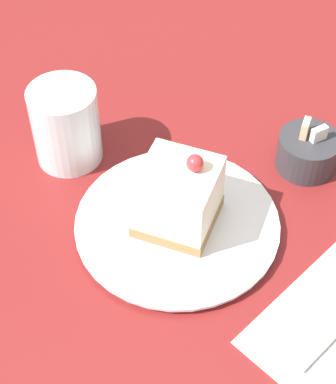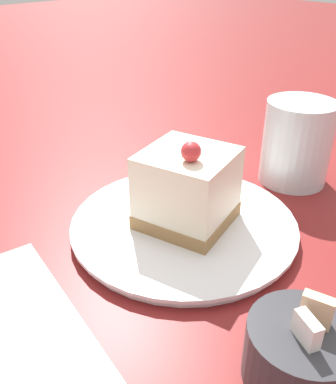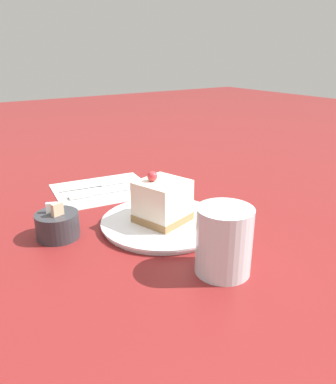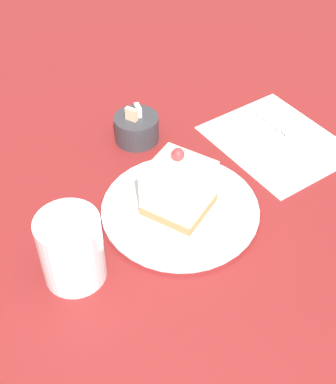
{
  "view_description": "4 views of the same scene",
  "coord_description": "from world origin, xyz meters",
  "px_view_note": "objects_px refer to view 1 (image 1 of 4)",
  "views": [
    {
      "loc": [
        0.25,
        -0.35,
        0.57
      ],
      "look_at": [
        -0.03,
        0.01,
        0.06
      ],
      "focal_mm": 60.0,
      "sensor_mm": 36.0,
      "label": 1
    },
    {
      "loc": [
        0.24,
        0.27,
        0.25
      ],
      "look_at": [
        -0.0,
        0.01,
        0.05
      ],
      "focal_mm": 40.0,
      "sensor_mm": 36.0,
      "label": 2
    },
    {
      "loc": [
        -0.55,
        0.36,
        0.31
      ],
      "look_at": [
        -0.03,
        0.01,
        0.07
      ],
      "focal_mm": 35.0,
      "sensor_mm": 36.0,
      "label": 3
    },
    {
      "loc": [
        -0.4,
        -0.37,
        0.57
      ],
      "look_at": [
        -0.04,
        0.02,
        0.05
      ],
      "focal_mm": 50.0,
      "sensor_mm": 36.0,
      "label": 4
    }
  ],
  "objects_px": {
    "plate": "(177,224)",
    "sugar_bowl": "(308,151)",
    "cake_slice": "(178,197)",
    "drinking_glass": "(66,125)"
  },
  "relations": [
    {
      "from": "sugar_bowl",
      "to": "cake_slice",
      "type": "bearing_deg",
      "value": -110.64
    },
    {
      "from": "plate",
      "to": "cake_slice",
      "type": "bearing_deg",
      "value": 119.62
    },
    {
      "from": "cake_slice",
      "to": "drinking_glass",
      "type": "bearing_deg",
      "value": 160.0
    },
    {
      "from": "sugar_bowl",
      "to": "drinking_glass",
      "type": "height_order",
      "value": "drinking_glass"
    },
    {
      "from": "plate",
      "to": "sugar_bowl",
      "type": "height_order",
      "value": "sugar_bowl"
    },
    {
      "from": "plate",
      "to": "drinking_glass",
      "type": "distance_m",
      "value": 0.18
    },
    {
      "from": "plate",
      "to": "sugar_bowl",
      "type": "bearing_deg",
      "value": 70.02
    },
    {
      "from": "cake_slice",
      "to": "drinking_glass",
      "type": "xyz_separation_m",
      "value": [
        -0.18,
        0.01,
        0.0
      ]
    },
    {
      "from": "cake_slice",
      "to": "drinking_glass",
      "type": "height_order",
      "value": "cake_slice"
    },
    {
      "from": "plate",
      "to": "drinking_glass",
      "type": "relative_size",
      "value": 2.28
    }
  ]
}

